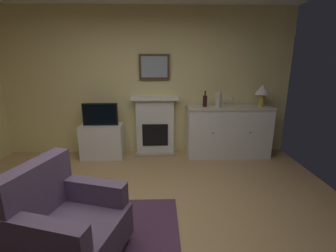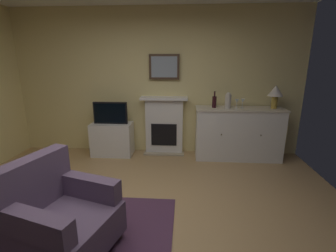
{
  "view_description": "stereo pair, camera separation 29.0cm",
  "coord_description": "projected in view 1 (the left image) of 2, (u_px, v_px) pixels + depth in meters",
  "views": [
    {
      "loc": [
        0.26,
        -2.19,
        1.77
      ],
      "look_at": [
        0.35,
        0.61,
        1.0
      ],
      "focal_mm": 26.05,
      "sensor_mm": 36.0,
      "label": 1
    },
    {
      "loc": [
        0.55,
        -2.19,
        1.77
      ],
      "look_at": [
        0.35,
        0.61,
        1.0
      ],
      "focal_mm": 26.05,
      "sensor_mm": 36.0,
      "label": 2
    }
  ],
  "objects": [
    {
      "name": "tv_set",
      "position": [
        100.0,
        114.0,
        4.35
      ],
      "size": [
        0.62,
        0.07,
        0.4
      ],
      "color": "black",
      "rests_on": "tv_cabinet"
    },
    {
      "name": "table_lamp",
      "position": [
        263.0,
        91.0,
        4.34
      ],
      "size": [
        0.26,
        0.26,
        0.4
      ],
      "color": "#B79338",
      "rests_on": "sideboard_cabinet"
    },
    {
      "name": "wine_bottle",
      "position": [
        205.0,
        101.0,
        4.37
      ],
      "size": [
        0.08,
        0.08,
        0.29
      ],
      "color": "#331419",
      "rests_on": "sideboard_cabinet"
    },
    {
      "name": "tv_cabinet",
      "position": [
        102.0,
        141.0,
        4.51
      ],
      "size": [
        0.75,
        0.42,
        0.62
      ],
      "color": "white",
      "rests_on": "ground_plane"
    },
    {
      "name": "sideboard_cabinet",
      "position": [
        228.0,
        132.0,
        4.52
      ],
      "size": [
        1.54,
        0.49,
        0.94
      ],
      "color": "white",
      "rests_on": "ground_plane"
    },
    {
      "name": "ground_plane",
      "position": [
        137.0,
        237.0,
        2.59
      ],
      "size": [
        5.4,
        4.88,
        0.1
      ],
      "primitive_type": "cube",
      "color": "tan",
      "rests_on": "ground"
    },
    {
      "name": "wine_glass_center",
      "position": [
        232.0,
        100.0,
        4.36
      ],
      "size": [
        0.07,
        0.07,
        0.16
      ],
      "color": "silver",
      "rests_on": "sideboard_cabinet"
    },
    {
      "name": "armchair",
      "position": [
        66.0,
        223.0,
        2.14
      ],
      "size": [
        0.99,
        0.96,
        0.92
      ],
      "color": "#604C66",
      "rests_on": "ground_plane"
    },
    {
      "name": "fireplace_unit",
      "position": [
        155.0,
        126.0,
        4.63
      ],
      "size": [
        0.87,
        0.3,
        1.1
      ],
      "color": "white",
      "rests_on": "ground_plane"
    },
    {
      "name": "vase_decorative",
      "position": [
        218.0,
        100.0,
        4.31
      ],
      "size": [
        0.11,
        0.11,
        0.28
      ],
      "color": "beige",
      "rests_on": "sideboard_cabinet"
    },
    {
      "name": "wine_glass_left",
      "position": [
        227.0,
        101.0,
        4.31
      ],
      "size": [
        0.07,
        0.07,
        0.16
      ],
      "color": "silver",
      "rests_on": "sideboard_cabinet"
    },
    {
      "name": "wall_rear",
      "position": [
        146.0,
        83.0,
        4.54
      ],
      "size": [
        5.4,
        0.06,
        2.68
      ],
      "primitive_type": "cube",
      "color": "#EAD68C",
      "rests_on": "ground_plane"
    },
    {
      "name": "framed_picture",
      "position": [
        154.0,
        67.0,
        4.38
      ],
      "size": [
        0.55,
        0.04,
        0.45
      ],
      "color": "#473323"
    }
  ]
}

